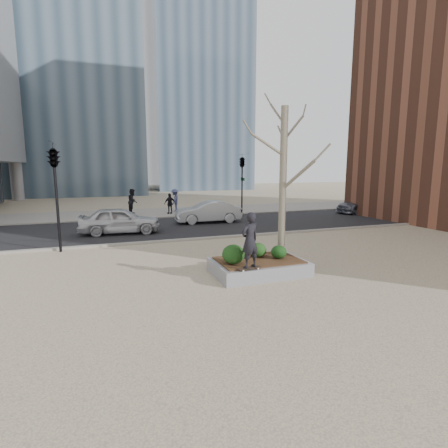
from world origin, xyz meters
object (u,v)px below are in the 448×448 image
object	(u,v)px
planter	(258,267)
skateboard	(249,269)
skateboarder	(250,240)
police_car	(120,220)

from	to	relation	value
planter	skateboard	xyz separation A→B (m)	(-0.72, -0.88, 0.26)
skateboard	planter	bearing A→B (deg)	43.61
skateboarder	police_car	size ratio (longest dim) A/B	0.40
planter	skateboard	size ratio (longest dim) A/B	3.85
police_car	planter	bearing A→B (deg)	-150.83
skateboarder	police_car	distance (m)	10.32
planter	skateboard	world-z (taller)	skateboard
planter	police_car	world-z (taller)	police_car
planter	skateboarder	distance (m)	1.61
planter	police_car	bearing A→B (deg)	113.55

